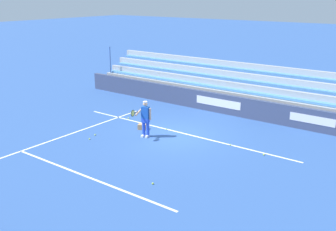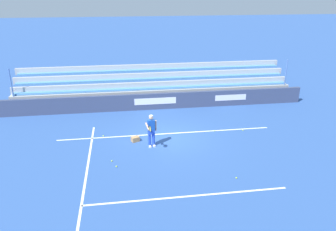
% 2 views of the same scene
% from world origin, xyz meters
% --- Properties ---
extents(ground_plane, '(160.00, 160.00, 0.00)m').
position_xyz_m(ground_plane, '(0.00, 0.00, 0.00)').
color(ground_plane, '#2D5193').
extents(court_baseline_white, '(12.00, 0.10, 0.01)m').
position_xyz_m(court_baseline_white, '(0.00, -0.50, 0.00)').
color(court_baseline_white, white).
rests_on(court_baseline_white, ground).
extents(court_sideline_white, '(0.10, 12.00, 0.01)m').
position_xyz_m(court_sideline_white, '(4.11, 4.00, 0.00)').
color(court_sideline_white, white).
rests_on(court_sideline_white, ground).
extents(court_service_line_white, '(8.22, 0.10, 0.01)m').
position_xyz_m(court_service_line_white, '(0.00, 5.50, 0.00)').
color(court_service_line_white, white).
rests_on(court_service_line_white, ground).
extents(back_wall_sponsor_board, '(20.27, 0.25, 1.10)m').
position_xyz_m(back_wall_sponsor_board, '(-0.01, -4.59, 0.55)').
color(back_wall_sponsor_board, '#384260').
rests_on(back_wall_sponsor_board, ground).
extents(bleacher_stand, '(19.26, 2.40, 2.95)m').
position_xyz_m(bleacher_stand, '(0.00, -6.42, 0.73)').
color(bleacher_stand, '#9EA3A8').
rests_on(bleacher_stand, ground).
extents(tennis_player, '(0.59, 1.05, 1.71)m').
position_xyz_m(tennis_player, '(0.99, 0.94, 0.89)').
color(tennis_player, blue).
rests_on(tennis_player, ground).
extents(ball_box_cardboard, '(0.48, 0.43, 0.26)m').
position_xyz_m(ball_box_cardboard, '(1.79, 0.22, 0.13)').
color(ball_box_cardboard, '#A87F51').
rests_on(ball_box_cardboard, ground).
extents(tennis_ball_far_right, '(0.07, 0.07, 0.07)m').
position_xyz_m(tennis_ball_far_right, '(-2.78, -0.42, 0.03)').
color(tennis_ball_far_right, '#CCE533').
rests_on(tennis_ball_far_right, ground).
extents(tennis_ball_far_left, '(0.07, 0.07, 0.07)m').
position_xyz_m(tennis_ball_far_left, '(-4.42, -0.28, 0.03)').
color(tennis_ball_far_left, '#CCE533').
rests_on(tennis_ball_far_left, ground).
extents(tennis_ball_stray_back, '(0.07, 0.07, 0.07)m').
position_xyz_m(tennis_ball_stray_back, '(2.79, 2.80, 0.03)').
color(tennis_ball_stray_back, '#CCE533').
rests_on(tennis_ball_stray_back, ground).
extents(tennis_ball_near_player, '(0.07, 0.07, 0.07)m').
position_xyz_m(tennis_ball_near_player, '(0.77, -0.42, 0.03)').
color(tennis_ball_near_player, '#CCE533').
rests_on(tennis_ball_near_player, ground).
extents(tennis_ball_on_baseline, '(0.07, 0.07, 0.07)m').
position_xyz_m(tennis_ball_on_baseline, '(3.51, -0.66, 0.03)').
color(tennis_ball_on_baseline, '#CCE533').
rests_on(tennis_ball_on_baseline, ground).
extents(tennis_ball_toward_net, '(0.07, 0.07, 0.07)m').
position_xyz_m(tennis_ball_toward_net, '(-2.34, 4.53, 0.03)').
color(tennis_ball_toward_net, '#CCE533').
rests_on(tennis_ball_toward_net, ground).
extents(tennis_ball_by_box, '(0.07, 0.07, 0.07)m').
position_xyz_m(tennis_ball_by_box, '(3.01, 2.25, 0.03)').
color(tennis_ball_by_box, '#CCE533').
rests_on(tennis_ball_by_box, ground).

